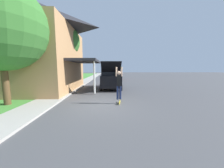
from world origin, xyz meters
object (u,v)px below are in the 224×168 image
Objects in this scene: lawn_tree_far at (61,41)px; skateboard at (120,102)px; skateboarder at (119,83)px; suv_parked at (111,78)px; car_down_street at (116,76)px.

lawn_tree_far is 8.88× the size of skateboard.
skateboarder is 2.59× the size of skateboard.
suv_parked is 5.96m from skateboard.
car_down_street is at bearing 87.16° from skateboarder.
car_down_street is 5.36× the size of skateboard.
lawn_tree_far is 3.43× the size of skateboarder.
lawn_tree_far reaches higher than car_down_street.
skateboarder is at bearing -85.85° from suv_parked.
car_down_street is 16.78m from skateboarder.
suv_parked is at bearing 94.62° from skateboard.
car_down_street is 2.07× the size of skateboarder.
suv_parked is (5.15, -0.07, -3.86)m from lawn_tree_far.
suv_parked is 1.28× the size of car_down_street.
suv_parked is 10.94m from car_down_street.
skateboarder is (-0.83, -16.75, 0.63)m from car_down_street.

